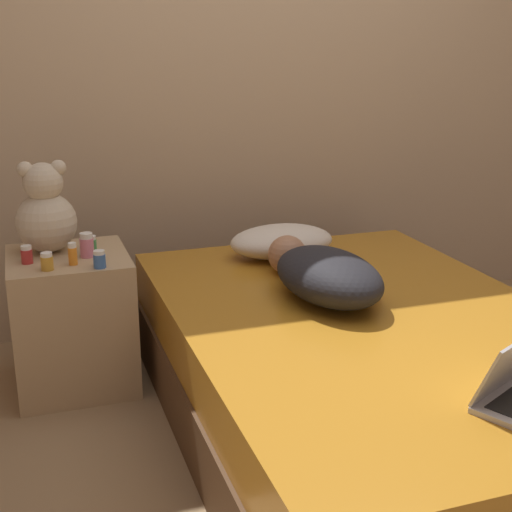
{
  "coord_description": "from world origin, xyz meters",
  "views": [
    {
      "loc": [
        -1.13,
        -2.07,
        1.41
      ],
      "look_at": [
        -0.34,
        0.26,
        0.64
      ],
      "focal_mm": 50.0,
      "sensor_mm": 36.0,
      "label": 1
    }
  ],
  "objects_px": {
    "pillow": "(282,241)",
    "bottle_blue": "(99,259)",
    "person_lying": "(324,274)",
    "bottle_orange": "(73,254)",
    "bottle_amber": "(47,262)",
    "bottle_pink": "(87,245)",
    "bottle_red": "(27,255)",
    "bottle_green": "(91,244)",
    "teddy_bear": "(46,213)"
  },
  "relations": [
    {
      "from": "person_lying",
      "to": "bottle_orange",
      "type": "distance_m",
      "value": 0.97
    },
    {
      "from": "pillow",
      "to": "bottle_orange",
      "type": "relative_size",
      "value": 5.33
    },
    {
      "from": "teddy_bear",
      "to": "person_lying",
      "type": "bearing_deg",
      "value": -32.27
    },
    {
      "from": "bottle_green",
      "to": "bottle_pink",
      "type": "relative_size",
      "value": 0.71
    },
    {
      "from": "bottle_blue",
      "to": "bottle_red",
      "type": "height_order",
      "value": "bottle_red"
    },
    {
      "from": "bottle_pink",
      "to": "bottle_red",
      "type": "bearing_deg",
      "value": -176.89
    },
    {
      "from": "bottle_pink",
      "to": "bottle_red",
      "type": "xyz_separation_m",
      "value": [
        -0.23,
        -0.01,
        -0.01
      ]
    },
    {
      "from": "pillow",
      "to": "bottle_amber",
      "type": "relative_size",
      "value": 6.81
    },
    {
      "from": "bottle_amber",
      "to": "bottle_pink",
      "type": "relative_size",
      "value": 0.7
    },
    {
      "from": "bottle_orange",
      "to": "bottle_blue",
      "type": "distance_m",
      "value": 0.12
    },
    {
      "from": "bottle_pink",
      "to": "bottle_blue",
      "type": "xyz_separation_m",
      "value": [
        0.03,
        -0.16,
        -0.01
      ]
    },
    {
      "from": "bottle_amber",
      "to": "bottle_green",
      "type": "bearing_deg",
      "value": 44.77
    },
    {
      "from": "teddy_bear",
      "to": "bottle_amber",
      "type": "xyz_separation_m",
      "value": [
        -0.02,
        -0.25,
        -0.13
      ]
    },
    {
      "from": "bottle_amber",
      "to": "bottle_red",
      "type": "distance_m",
      "value": 0.13
    },
    {
      "from": "bottle_green",
      "to": "bottle_orange",
      "type": "relative_size",
      "value": 0.79
    },
    {
      "from": "person_lying",
      "to": "bottle_red",
      "type": "distance_m",
      "value": 1.15
    },
    {
      "from": "pillow",
      "to": "teddy_bear",
      "type": "distance_m",
      "value": 1.01
    },
    {
      "from": "bottle_orange",
      "to": "teddy_bear",
      "type": "bearing_deg",
      "value": 110.26
    },
    {
      "from": "teddy_bear",
      "to": "bottle_red",
      "type": "relative_size",
      "value": 5.25
    },
    {
      "from": "bottle_green",
      "to": "bottle_blue",
      "type": "bearing_deg",
      "value": -87.76
    },
    {
      "from": "pillow",
      "to": "bottle_blue",
      "type": "bearing_deg",
      "value": -165.88
    },
    {
      "from": "person_lying",
      "to": "pillow",
      "type": "bearing_deg",
      "value": 81.41
    },
    {
      "from": "teddy_bear",
      "to": "pillow",
      "type": "bearing_deg",
      "value": -4.66
    },
    {
      "from": "pillow",
      "to": "bottle_pink",
      "type": "xyz_separation_m",
      "value": [
        -0.85,
        -0.05,
        0.07
      ]
    },
    {
      "from": "pillow",
      "to": "bottle_orange",
      "type": "bearing_deg",
      "value": -171.65
    },
    {
      "from": "person_lying",
      "to": "bottle_orange",
      "type": "relative_size",
      "value": 8.03
    },
    {
      "from": "bottle_blue",
      "to": "bottle_red",
      "type": "bearing_deg",
      "value": 150.71
    },
    {
      "from": "bottle_pink",
      "to": "bottle_green",
      "type": "bearing_deg",
      "value": 69.03
    },
    {
      "from": "teddy_bear",
      "to": "bottle_green",
      "type": "xyz_separation_m",
      "value": [
        0.16,
        -0.07,
        -0.13
      ]
    },
    {
      "from": "bottle_orange",
      "to": "person_lying",
      "type": "bearing_deg",
      "value": -24.0
    },
    {
      "from": "person_lying",
      "to": "bottle_green",
      "type": "xyz_separation_m",
      "value": [
        -0.8,
        0.54,
        0.04
      ]
    },
    {
      "from": "teddy_bear",
      "to": "bottle_orange",
      "type": "bearing_deg",
      "value": -69.74
    },
    {
      "from": "person_lying",
      "to": "bottle_red",
      "type": "bearing_deg",
      "value": 150.5
    },
    {
      "from": "bottle_amber",
      "to": "bottle_pink",
      "type": "distance_m",
      "value": 0.2
    },
    {
      "from": "bottle_green",
      "to": "bottle_blue",
      "type": "distance_m",
      "value": 0.21
    },
    {
      "from": "bottle_pink",
      "to": "bottle_blue",
      "type": "height_order",
      "value": "bottle_pink"
    },
    {
      "from": "person_lying",
      "to": "teddy_bear",
      "type": "bearing_deg",
      "value": 142.19
    },
    {
      "from": "person_lying",
      "to": "bottle_blue",
      "type": "bearing_deg",
      "value": 152.36
    },
    {
      "from": "bottle_pink",
      "to": "bottle_orange",
      "type": "bearing_deg",
      "value": -125.91
    },
    {
      "from": "pillow",
      "to": "bottle_red",
      "type": "bearing_deg",
      "value": -176.82
    },
    {
      "from": "teddy_bear",
      "to": "bottle_blue",
      "type": "relative_size",
      "value": 5.48
    },
    {
      "from": "bottle_amber",
      "to": "bottle_orange",
      "type": "xyz_separation_m",
      "value": [
        0.1,
        0.04,
        0.01
      ]
    },
    {
      "from": "bottle_red",
      "to": "bottle_orange",
      "type": "bearing_deg",
      "value": -23.77
    },
    {
      "from": "teddy_bear",
      "to": "bottle_green",
      "type": "bearing_deg",
      "value": -23.61
    },
    {
      "from": "bottle_amber",
      "to": "bottle_pink",
      "type": "xyz_separation_m",
      "value": [
        0.16,
        0.12,
        0.01
      ]
    },
    {
      "from": "bottle_orange",
      "to": "pillow",
      "type": "bearing_deg",
      "value": 8.35
    },
    {
      "from": "bottle_pink",
      "to": "teddy_bear",
      "type": "bearing_deg",
      "value": 137.9
    },
    {
      "from": "bottle_amber",
      "to": "bottle_pink",
      "type": "height_order",
      "value": "bottle_pink"
    },
    {
      "from": "person_lying",
      "to": "teddy_bear",
      "type": "xyz_separation_m",
      "value": [
        -0.96,
        0.61,
        0.17
      ]
    },
    {
      "from": "pillow",
      "to": "bottle_blue",
      "type": "distance_m",
      "value": 0.84
    }
  ]
}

